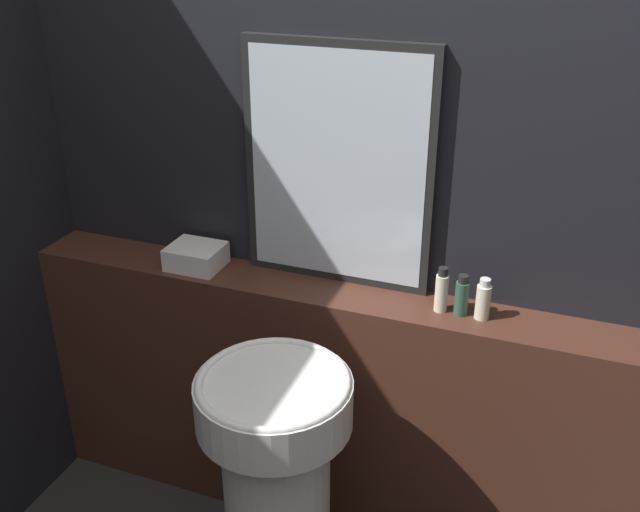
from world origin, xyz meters
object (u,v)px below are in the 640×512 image
at_px(pedestal_sink, 277,490).
at_px(shampoo_bottle, 442,291).
at_px(lotion_bottle, 483,300).
at_px(conditioner_bottle, 462,296).
at_px(towel_stack, 196,256).
at_px(mirror, 337,168).

relative_size(pedestal_sink, shampoo_bottle, 6.30).
bearing_deg(shampoo_bottle, lotion_bottle, 0.00).
xyz_separation_m(conditioner_bottle, lotion_bottle, (0.06, 0.00, 0.00)).
bearing_deg(towel_stack, lotion_bottle, 0.00).
distance_m(mirror, lotion_bottle, 0.59).
distance_m(towel_stack, conditioner_bottle, 0.89).
bearing_deg(conditioner_bottle, lotion_bottle, 0.00).
bearing_deg(towel_stack, shampoo_bottle, 0.00).
relative_size(mirror, towel_stack, 4.29).
distance_m(pedestal_sink, towel_stack, 0.81).
distance_m(pedestal_sink, shampoo_bottle, 0.75).
bearing_deg(towel_stack, pedestal_sink, -43.24).
height_order(towel_stack, lotion_bottle, lotion_bottle).
relative_size(pedestal_sink, towel_stack, 5.10).
bearing_deg(shampoo_bottle, conditioner_bottle, 0.00).
xyz_separation_m(shampoo_bottle, conditioner_bottle, (0.06, 0.00, -0.01)).
height_order(towel_stack, conditioner_bottle, conditioner_bottle).
distance_m(pedestal_sink, mirror, 0.97).
xyz_separation_m(mirror, lotion_bottle, (0.48, -0.08, -0.32)).
distance_m(pedestal_sink, lotion_bottle, 0.81).
bearing_deg(lotion_bottle, pedestal_sink, -135.99).
bearing_deg(pedestal_sink, conditioner_bottle, 48.11).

